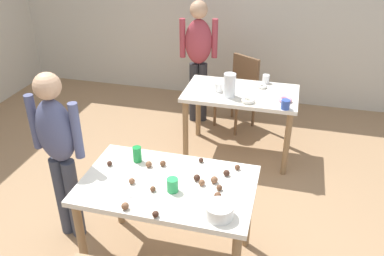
# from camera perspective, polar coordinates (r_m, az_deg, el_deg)

# --- Properties ---
(ground_plane) EXTENTS (6.40, 6.40, 0.00)m
(ground_plane) POSITION_cam_1_polar(r_m,az_deg,el_deg) (3.37, -3.50, -17.52)
(ground_plane) COLOR #9E7A56
(wall_back) EXTENTS (6.40, 0.10, 2.60)m
(wall_back) POSITION_cam_1_polar(r_m,az_deg,el_deg) (5.57, 6.62, 16.96)
(wall_back) COLOR beige
(wall_back) RESTS_ON ground_plane
(dining_table_near) EXTENTS (1.22, 0.75, 0.75)m
(dining_table_near) POSITION_cam_1_polar(r_m,az_deg,el_deg) (2.90, -3.44, -9.40)
(dining_table_near) COLOR silver
(dining_table_near) RESTS_ON ground_plane
(dining_table_far) EXTENTS (1.17, 0.68, 0.75)m
(dining_table_far) POSITION_cam_1_polar(r_m,az_deg,el_deg) (4.27, 6.88, 3.79)
(dining_table_far) COLOR silver
(dining_table_far) RESTS_ON ground_plane
(chair_far_table) EXTENTS (0.55, 0.55, 0.87)m
(chair_far_table) POSITION_cam_1_polar(r_m,az_deg,el_deg) (4.97, 6.75, 5.70)
(chair_far_table) COLOR brown
(chair_far_table) RESTS_ON ground_plane
(person_girl_near) EXTENTS (0.46, 0.24, 1.45)m
(person_girl_near) POSITION_cam_1_polar(r_m,az_deg,el_deg) (3.19, -18.43, -2.41)
(person_girl_near) COLOR #383D4C
(person_girl_near) RESTS_ON ground_plane
(person_adult_far) EXTENTS (0.45, 0.26, 1.52)m
(person_adult_far) POSITION_cam_1_polar(r_m,az_deg,el_deg) (4.89, 0.92, 10.68)
(person_adult_far) COLOR #28282D
(person_adult_far) RESTS_ON ground_plane
(mixing_bowl) EXTENTS (0.18, 0.18, 0.09)m
(mixing_bowl) POSITION_cam_1_polar(r_m,az_deg,el_deg) (2.54, 3.89, -11.62)
(mixing_bowl) COLOR white
(mixing_bowl) RESTS_ON dining_table_near
(soda_can) EXTENTS (0.07, 0.07, 0.12)m
(soda_can) POSITION_cam_1_polar(r_m,az_deg,el_deg) (3.05, -7.78, -3.71)
(soda_can) COLOR #198438
(soda_can) RESTS_ON dining_table_near
(fork_near) EXTENTS (0.17, 0.02, 0.01)m
(fork_near) POSITION_cam_1_polar(r_m,az_deg,el_deg) (2.74, -9.00, -9.52)
(fork_near) COLOR silver
(fork_near) RESTS_ON dining_table_near
(cup_near_0) EXTENTS (0.08, 0.08, 0.10)m
(cup_near_0) POSITION_cam_1_polar(r_m,az_deg,el_deg) (2.73, -2.78, -8.09)
(cup_near_0) COLOR green
(cup_near_0) RESTS_ON dining_table_near
(cake_ball_0) EXTENTS (0.04, 0.04, 0.04)m
(cake_ball_0) POSITION_cam_1_polar(r_m,az_deg,el_deg) (3.00, -4.16, -5.03)
(cake_ball_0) COLOR brown
(cake_ball_0) RESTS_ON dining_table_near
(cake_ball_1) EXTENTS (0.04, 0.04, 0.04)m
(cake_ball_1) POSITION_cam_1_polar(r_m,az_deg,el_deg) (2.84, -8.53, -7.44)
(cake_ball_1) COLOR brown
(cake_ball_1) RESTS_ON dining_table_near
(cake_ball_2) EXTENTS (0.05, 0.05, 0.05)m
(cake_ball_2) POSITION_cam_1_polar(r_m,az_deg,el_deg) (2.69, 3.66, -9.56)
(cake_ball_2) COLOR brown
(cake_ball_2) RESTS_ON dining_table_near
(cake_ball_3) EXTENTS (0.05, 0.05, 0.05)m
(cake_ball_3) POSITION_cam_1_polar(r_m,az_deg,el_deg) (2.82, 3.18, -7.34)
(cake_ball_3) COLOR brown
(cake_ball_3) RESTS_ON dining_table_near
(cake_ball_4) EXTENTS (0.04, 0.04, 0.04)m
(cake_ball_4) POSITION_cam_1_polar(r_m,az_deg,el_deg) (3.05, -11.62, -4.95)
(cake_ball_4) COLOR #3D2319
(cake_ball_4) RESTS_ON dining_table_near
(cake_ball_5) EXTENTS (0.05, 0.05, 0.05)m
(cake_ball_5) POSITION_cam_1_polar(r_m,az_deg,el_deg) (2.63, -9.47, -10.87)
(cake_ball_5) COLOR brown
(cake_ball_5) RESTS_ON dining_table_near
(cake_ball_6) EXTENTS (0.04, 0.04, 0.04)m
(cake_ball_6) POSITION_cam_1_polar(r_m,az_deg,el_deg) (2.76, 3.89, -8.45)
(cake_ball_6) COLOR brown
(cake_ball_6) RESTS_ON dining_table_near
(cake_ball_7) EXTENTS (0.05, 0.05, 0.05)m
(cake_ball_7) POSITION_cam_1_polar(r_m,az_deg,el_deg) (2.84, 0.69, -7.06)
(cake_ball_7) COLOR #3D2319
(cake_ball_7) RESTS_ON dining_table_near
(cake_ball_8) EXTENTS (0.04, 0.04, 0.04)m
(cake_ball_8) POSITION_cam_1_polar(r_m,az_deg,el_deg) (3.03, 1.29, -4.57)
(cake_ball_8) COLOR #3D2319
(cake_ball_8) RESTS_ON dining_table_near
(cake_ball_9) EXTENTS (0.05, 0.05, 0.05)m
(cake_ball_9) POSITION_cam_1_polar(r_m,az_deg,el_deg) (2.90, 4.91, -6.36)
(cake_ball_9) COLOR #3D2319
(cake_ball_9) RESTS_ON dining_table_near
(cake_ball_10) EXTENTS (0.04, 0.04, 0.04)m
(cake_ball_10) POSITION_cam_1_polar(r_m,az_deg,el_deg) (2.56, -5.20, -12.06)
(cake_ball_10) COLOR #3D2319
(cake_ball_10) RESTS_ON dining_table_near
(cake_ball_11) EXTENTS (0.04, 0.04, 0.04)m
(cake_ball_11) POSITION_cam_1_polar(r_m,az_deg,el_deg) (2.80, 1.40, -7.74)
(cake_ball_11) COLOR brown
(cake_ball_11) RESTS_ON dining_table_near
(cake_ball_12) EXTENTS (0.04, 0.04, 0.04)m
(cake_ball_12) POSITION_cam_1_polar(r_m,az_deg,el_deg) (2.97, 6.45, -5.56)
(cake_ball_12) COLOR brown
(cake_ball_12) RESTS_ON dining_table_near
(cake_ball_13) EXTENTS (0.04, 0.04, 0.04)m
(cake_ball_13) POSITION_cam_1_polar(r_m,az_deg,el_deg) (2.76, -5.57, -8.59)
(cake_ball_13) COLOR brown
(cake_ball_13) RESTS_ON dining_table_near
(cake_ball_14) EXTENTS (0.05, 0.05, 0.05)m
(cake_ball_14) POSITION_cam_1_polar(r_m,az_deg,el_deg) (2.99, -6.14, -5.12)
(cake_ball_14) COLOR brown
(cake_ball_14) RESTS_ON dining_table_near
(pitcher_far) EXTENTS (0.12, 0.12, 0.24)m
(pitcher_far) POSITION_cam_1_polar(r_m,az_deg,el_deg) (4.06, 5.34, 6.06)
(pitcher_far) COLOR white
(pitcher_far) RESTS_ON dining_table_far
(cup_far_0) EXTENTS (0.08, 0.08, 0.09)m
(cup_far_0) POSITION_cam_1_polar(r_m,az_deg,el_deg) (4.47, 10.43, 6.87)
(cup_far_0) COLOR white
(cup_far_0) RESTS_ON dining_table_far
(cup_far_1) EXTENTS (0.08, 0.08, 0.09)m
(cup_far_1) POSITION_cam_1_polar(r_m,az_deg,el_deg) (3.91, 13.11, 3.28)
(cup_far_1) COLOR #3351B2
(cup_far_1) RESTS_ON dining_table_far
(cup_far_2) EXTENTS (0.08, 0.08, 0.09)m
(cup_far_2) POSITION_cam_1_polar(r_m,az_deg,el_deg) (4.19, 3.78, 5.80)
(cup_far_2) COLOR white
(cup_far_2) RESTS_ON dining_table_far
(donut_far_0) EXTENTS (0.13, 0.13, 0.04)m
(donut_far_0) POSITION_cam_1_polar(r_m,az_deg,el_deg) (3.99, 7.97, 3.87)
(donut_far_0) COLOR white
(donut_far_0) RESTS_ON dining_table_far
(donut_far_1) EXTENTS (0.13, 0.13, 0.04)m
(donut_far_1) POSITION_cam_1_polar(r_m,az_deg,el_deg) (4.07, 13.08, 3.91)
(donut_far_1) COLOR pink
(donut_far_1) RESTS_ON dining_table_far
(donut_far_2) EXTENTS (0.10, 0.10, 0.03)m
(donut_far_2) POSITION_cam_1_polar(r_m,az_deg,el_deg) (4.35, 9.94, 5.82)
(donut_far_2) COLOR white
(donut_far_2) RESTS_ON dining_table_far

